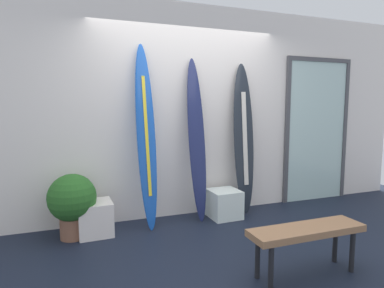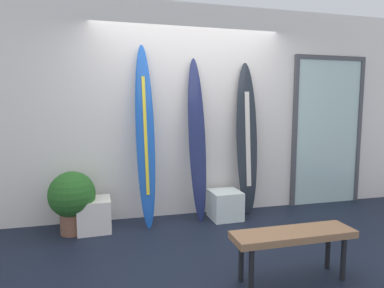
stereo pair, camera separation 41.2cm
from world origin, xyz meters
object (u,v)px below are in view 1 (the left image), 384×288
display_block_left (95,218)px  potted_plant (72,201)px  surfboard_cobalt (146,136)px  surfboard_charcoal (244,139)px  bench (307,234)px  display_block_center (224,204)px  glass_door (317,128)px  surfboard_navy (197,140)px

display_block_left → potted_plant: bearing=-178.0°
surfboard_cobalt → surfboard_charcoal: surfboard_cobalt is taller
display_block_left → bench: 2.30m
display_block_center → bench: bench is taller
display_block_left → glass_door: bearing=5.3°
surfboard_charcoal → display_block_center: bearing=-157.9°
surfboard_cobalt → surfboard_navy: (0.67, 0.03, -0.08)m
display_block_left → display_block_center: 1.65m
display_block_center → glass_door: bearing=9.6°
display_block_left → display_block_center: size_ratio=0.98×
surfboard_navy → surfboard_charcoal: bearing=3.8°
surfboard_charcoal → bench: 1.88m
surfboard_navy → display_block_left: 1.55m
potted_plant → surfboard_charcoal: bearing=4.3°
display_block_left → bench: bench is taller
glass_door → bench: glass_door is taller
display_block_center → bench: (0.02, -1.59, 0.19)m
surfboard_charcoal → display_block_left: size_ratio=5.28×
surfboard_cobalt → surfboard_charcoal: size_ratio=1.09×
surfboard_cobalt → surfboard_charcoal: (1.38, 0.08, -0.10)m
surfboard_cobalt → display_block_left: bearing=-172.7°
surfboard_charcoal → glass_door: 1.38m
surfboard_charcoal → glass_door: size_ratio=0.93×
potted_plant → glass_door: bearing=5.0°
display_block_center → surfboard_navy: bearing=164.7°
surfboard_navy → glass_door: size_ratio=0.95×
display_block_center → display_block_left: bearing=-179.4°
surfboard_cobalt → surfboard_navy: size_ratio=1.07×
display_block_left → surfboard_charcoal: bearing=4.6°
display_block_center → potted_plant: bearing=-179.2°
glass_door → potted_plant: size_ratio=3.03×
surfboard_navy → display_block_center: (0.36, -0.10, -0.85)m
display_block_left → glass_door: (3.37, 0.31, 0.94)m
glass_door → potted_plant: 3.69m
display_block_center → bench: bearing=-89.4°
surfboard_charcoal → display_block_center: surfboard_charcoal is taller
surfboard_navy → display_block_center: surfboard_navy is taller
bench → surfboard_cobalt: bearing=122.3°
bench → surfboard_charcoal: bearing=79.0°
potted_plant → bench: potted_plant is taller
bench → potted_plant: bearing=140.6°
surfboard_cobalt → display_block_left: 1.12m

